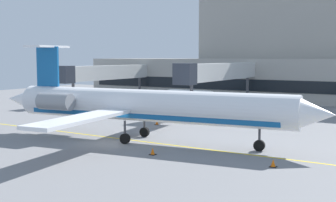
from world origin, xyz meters
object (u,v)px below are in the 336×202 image
Objects in this scene: pushback_tractor at (138,103)px; baggage_tug at (302,107)px; regional_jet at (142,106)px; fuel_tank at (190,98)px.

baggage_tug is at bearing 21.25° from pushback_tractor.
regional_jet is 9.77× the size of pushback_tractor.
regional_jet is 28.07m from baggage_tug.
pushback_tractor is at bearing -139.28° from fuel_tank.
pushback_tractor is (-20.95, -8.15, 0.12)m from baggage_tug.
regional_jet is at bearing -53.44° from pushback_tractor.
regional_jet is at bearing -70.67° from fuel_tank.
fuel_tank reaches higher than baggage_tug.
regional_jet reaches higher than pushback_tractor.
regional_jet is 23.71m from pushback_tractor.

